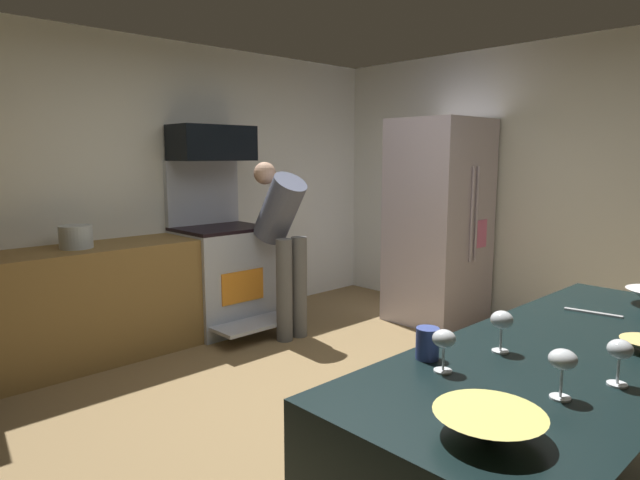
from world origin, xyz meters
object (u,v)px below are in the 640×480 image
person_cook (283,235)px  wine_glass_far (563,362)px  microwave (212,143)px  wine_glass_near (444,341)px  refrigerator (438,221)px  mixing_bowl_large (489,425)px  wine_glass_mid (502,322)px  wine_glass_extra (620,352)px  oven_range (222,274)px  stock_pot (76,237)px  mug_coffee (427,343)px

person_cook → wine_glass_far: (-1.50, -3.05, 0.11)m
microwave → person_cook: size_ratio=0.48×
wine_glass_near → wine_glass_far: wine_glass_far is taller
refrigerator → wine_glass_near: refrigerator is taller
microwave → mixing_bowl_large: microwave is taller
mixing_bowl_large → wine_glass_far: size_ratio=1.88×
mixing_bowl_large → wine_glass_mid: (0.58, 0.28, 0.08)m
microwave → wine_glass_mid: microwave is taller
wine_glass_extra → oven_range: bearing=74.8°
mixing_bowl_large → stock_pot: stock_pot is taller
microwave → mug_coffee: microwave is taller
microwave → wine_glass_mid: size_ratio=4.89×
mug_coffee → wine_glass_mid: bearing=-30.3°
microwave → wine_glass_near: microwave is taller
oven_range → wine_glass_far: oven_range is taller
microwave → person_cook: bearing=-67.8°
wine_glass_near → microwave: bearing=68.8°
wine_glass_far → wine_glass_extra: 0.23m
wine_glass_mid → wine_glass_extra: (-0.01, -0.39, -0.01)m
person_cook → mixing_bowl_large: person_cook is taller
oven_range → wine_glass_near: 3.55m
wine_glass_near → mug_coffee: (0.06, 0.10, -0.05)m
stock_pot → oven_range: bearing=-0.5°
mixing_bowl_large → oven_range: bearing=66.3°
microwave → person_cook: (0.27, -0.66, -0.80)m
oven_range → mixing_bowl_large: 3.94m
wine_glass_near → person_cook: bearing=59.8°
person_cook → wine_glass_near: size_ratio=10.90×
oven_range → wine_glass_far: size_ratio=10.44×
wine_glass_mid → mug_coffee: 0.29m
refrigerator → wine_glass_far: (-2.90, -2.40, 0.04)m
mixing_bowl_large → wine_glass_near: size_ratio=1.97×
microwave → wine_glass_near: 3.67m
person_cook → wine_glass_near: 3.13m
microwave → wine_glass_extra: size_ratio=5.12×
refrigerator → oven_range: bearing=144.0°
wine_glass_extra → mug_coffee: 0.58m
refrigerator → mug_coffee: 3.51m
refrigerator → wine_glass_far: bearing=-140.4°
oven_range → wine_glass_extra: 3.86m
oven_range → person_cook: (0.27, -0.57, 0.39)m
mug_coffee → person_cook: bearing=59.8°
person_cook → wine_glass_mid: 3.02m
wine_glass_far → wine_glass_near: bearing=102.4°
mixing_bowl_large → wine_glass_near: bearing=49.1°
person_cook → oven_range: bearing=115.4°
mixing_bowl_large → mug_coffee: bearing=51.6°
refrigerator → stock_pot: size_ratio=7.99×
microwave → refrigerator: size_ratio=0.38×
wine_glass_near → wine_glass_mid: bearing=-7.2°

